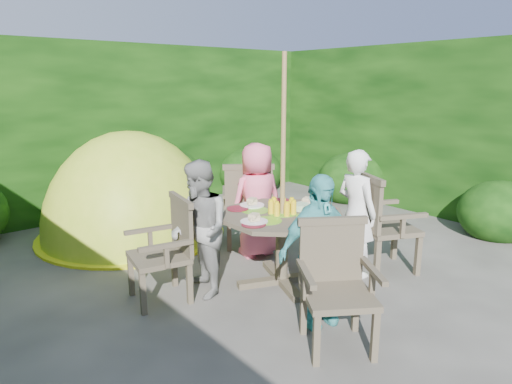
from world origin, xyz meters
TOP-DOWN VIEW (x-y plane):
  - ground at (0.00, 0.00)m, footprint 60.00×60.00m
  - hedge_enclosure at (0.00, 1.33)m, footprint 9.00×9.00m
  - patio_table at (0.22, 0.09)m, footprint 1.59×1.59m
  - parasol_pole at (0.21, 0.09)m, footprint 0.06×0.06m
  - garden_chair_right at (1.23, -0.31)m, footprint 0.73×0.76m
  - garden_chair_left at (-0.81, 0.51)m, footprint 0.57×0.62m
  - garden_chair_back at (0.60, 1.11)m, footprint 0.79×0.77m
  - garden_chair_front at (-0.18, -0.94)m, footprint 0.72×0.70m
  - child_right at (0.96, -0.21)m, footprint 0.33×0.49m
  - child_left at (-0.53, 0.38)m, footprint 0.60×0.70m
  - child_back at (0.51, 0.83)m, footprint 0.68×0.50m
  - child_front at (-0.08, -0.66)m, footprint 0.77×0.40m
  - dome_tent at (-0.32, 2.39)m, footprint 2.82×2.82m

SIDE VIEW (x-z plane):
  - ground at x=0.00m, z-range 0.00..0.00m
  - dome_tent at x=-0.32m, z-range -1.35..1.35m
  - garden_chair_left at x=-0.81m, z-range 0.03..0.93m
  - garden_chair_front at x=-0.18m, z-range 0.03..0.94m
  - garden_chair_right at x=1.23m, z-range 0.03..1.02m
  - garden_chair_back at x=0.60m, z-range 0.03..1.03m
  - patio_table at x=0.22m, z-range 0.17..1.03m
  - child_front at x=-0.08m, z-range 0.00..1.25m
  - child_left at x=-0.53m, z-range 0.00..1.26m
  - child_back at x=0.51m, z-range 0.00..1.29m
  - child_right at x=0.96m, z-range 0.00..1.30m
  - parasol_pole at x=0.21m, z-range 0.00..2.20m
  - hedge_enclosure at x=0.00m, z-range 0.00..2.50m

